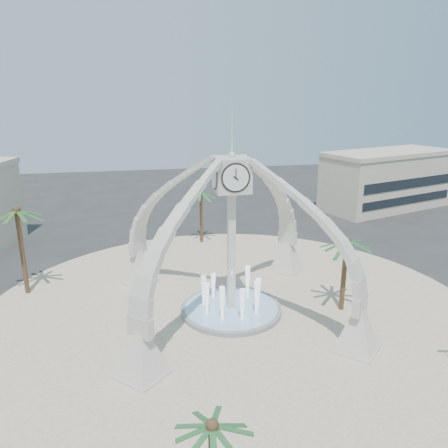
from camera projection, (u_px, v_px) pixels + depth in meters
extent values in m
plane|color=#282828|center=(231.00, 312.00, 34.76)|extent=(140.00, 140.00, 0.00)
cylinder|color=beige|center=(231.00, 311.00, 34.75)|extent=(40.00, 40.00, 0.06)
cube|color=beige|center=(231.00, 254.00, 33.35)|extent=(0.55, 0.55, 9.80)
cube|color=beige|center=(232.00, 175.00, 31.59)|extent=(2.50, 2.50, 2.50)
cone|color=beige|center=(232.00, 129.00, 30.66)|extent=(0.20, 0.20, 4.00)
cylinder|color=white|center=(236.00, 178.00, 30.38)|extent=(1.84, 0.04, 1.84)
pyramid|color=beige|center=(287.00, 256.00, 42.27)|extent=(3.80, 3.80, 3.20)
pyramid|color=beige|center=(139.00, 267.00, 39.61)|extent=(3.80, 3.80, 3.20)
pyramid|color=beige|center=(142.00, 354.00, 26.32)|extent=(3.80, 3.80, 3.20)
pyramid|color=beige|center=(358.00, 330.00, 28.99)|extent=(3.80, 3.80, 3.20)
cylinder|color=gray|center=(231.00, 310.00, 34.70)|extent=(8.00, 8.00, 0.40)
cylinder|color=#97C5E1|center=(231.00, 307.00, 34.64)|extent=(7.40, 7.40, 0.04)
cone|color=white|center=(231.00, 289.00, 34.18)|extent=(0.60, 0.60, 3.20)
cube|color=#BDB093|center=(387.00, 182.00, 65.57)|extent=(21.49, 13.79, 8.00)
cube|color=#BDB093|center=(390.00, 153.00, 64.34)|extent=(21.87, 14.17, 0.60)
cylinder|color=brown|center=(344.00, 275.00, 34.27)|extent=(0.39, 0.39, 6.00)
cylinder|color=brown|center=(22.00, 252.00, 36.93)|extent=(0.40, 0.40, 7.63)
cylinder|color=brown|center=(201.00, 217.00, 50.19)|extent=(0.36, 0.36, 6.16)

